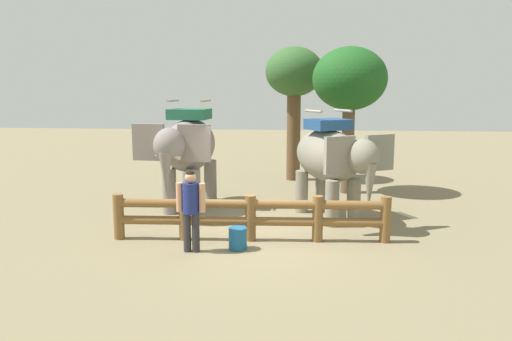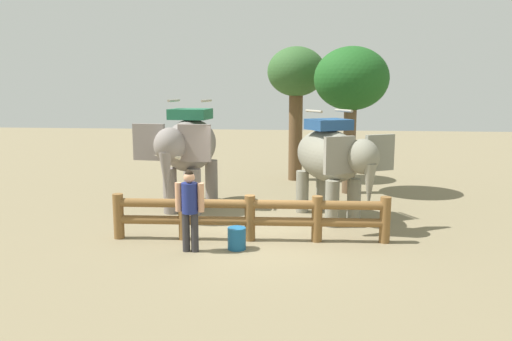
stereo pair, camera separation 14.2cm
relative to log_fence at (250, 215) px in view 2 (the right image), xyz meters
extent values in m
plane|color=#7C6F51|center=(0.00, 0.27, -0.60)|extent=(60.00, 60.00, 0.00)
cylinder|color=brown|center=(-3.03, -0.16, -0.08)|extent=(0.24, 0.24, 1.05)
cylinder|color=brown|center=(-1.52, -0.08, -0.08)|extent=(0.24, 0.24, 1.05)
cylinder|color=brown|center=(0.00, 0.00, -0.08)|extent=(0.24, 0.24, 1.05)
cylinder|color=brown|center=(1.52, 0.08, -0.08)|extent=(0.24, 0.24, 1.05)
cylinder|color=brown|center=(3.03, 0.16, -0.08)|extent=(0.24, 0.24, 1.05)
cylinder|color=brown|center=(0.00, 0.00, -0.15)|extent=(6.08, 0.51, 0.20)
cylinder|color=brown|center=(0.00, 0.00, 0.25)|extent=(6.08, 0.51, 0.20)
cylinder|color=gray|center=(-1.79, 2.20, 0.03)|extent=(0.38, 0.38, 1.27)
cylinder|color=gray|center=(-2.49, 2.26, 0.03)|extent=(0.38, 0.38, 1.27)
cylinder|color=gray|center=(-1.65, 3.90, 0.03)|extent=(0.38, 0.38, 1.27)
cylinder|color=gray|center=(-2.34, 3.96, 0.03)|extent=(0.38, 0.38, 1.27)
ellipsoid|color=gray|center=(-2.07, 3.08, 1.22)|extent=(1.51, 2.95, 1.48)
ellipsoid|color=gray|center=(-2.21, 1.40, 1.40)|extent=(0.89, 1.02, 0.90)
cube|color=gray|center=(-1.59, 1.47, 1.46)|extent=(0.85, 0.20, 0.95)
cube|color=gray|center=(-2.82, 1.57, 1.46)|extent=(0.85, 0.20, 0.95)
cone|color=gray|center=(-2.24, 1.07, 0.68)|extent=(0.34, 0.34, 1.16)
cone|color=beige|center=(-2.07, 1.15, 1.14)|extent=(0.39, 0.14, 0.16)
cone|color=beige|center=(-2.40, 1.18, 1.14)|extent=(0.39, 0.14, 0.16)
cube|color=#206544|center=(-2.07, 3.08, 2.11)|extent=(1.15, 1.04, 0.30)
cylinder|color=#A59E8C|center=(-1.58, 3.04, 2.49)|extent=(0.15, 0.86, 0.07)
cylinder|color=#A59E8C|center=(-2.55, 3.12, 2.49)|extent=(0.15, 0.86, 0.07)
cylinder|color=gray|center=(2.48, 1.70, -0.02)|extent=(0.35, 0.35, 1.17)
cylinder|color=gray|center=(1.91, 1.39, -0.02)|extent=(0.35, 0.35, 1.17)
cylinder|color=gray|center=(1.71, 3.09, -0.02)|extent=(0.35, 0.35, 1.17)
cylinder|color=gray|center=(1.15, 2.77, -0.02)|extent=(0.35, 0.35, 1.17)
ellipsoid|color=gray|center=(1.81, 2.24, 1.08)|extent=(2.30, 2.87, 1.37)
ellipsoid|color=gray|center=(2.57, 0.87, 1.25)|extent=(1.08, 1.13, 0.83)
cube|color=gray|center=(3.01, 1.24, 1.30)|extent=(0.74, 0.48, 0.88)
cube|color=gray|center=(2.01, 0.69, 1.30)|extent=(0.74, 0.48, 0.88)
cone|color=gray|center=(2.71, 0.60, 0.58)|extent=(0.31, 0.31, 1.07)
cube|color=#244C82|center=(1.81, 2.24, 1.90)|extent=(1.30, 1.25, 0.27)
cylinder|color=#A59E8C|center=(2.21, 2.45, 2.25)|extent=(0.44, 0.73, 0.07)
cylinder|color=#A59E8C|center=(1.42, 2.02, 2.25)|extent=(0.44, 0.73, 0.07)
cylinder|color=#2E2C30|center=(-1.07, -0.91, -0.18)|extent=(0.16, 0.16, 0.84)
cylinder|color=#2E2C30|center=(-1.26, -0.91, -0.18)|extent=(0.16, 0.16, 0.84)
cylinder|color=navy|center=(-1.17, -0.91, 0.56)|extent=(0.35, 0.35, 0.65)
cylinder|color=tan|center=(-0.92, -0.91, 0.58)|extent=(0.14, 0.14, 0.61)
cylinder|color=tan|center=(-1.41, -0.90, 0.58)|extent=(0.14, 0.14, 0.61)
sphere|color=tan|center=(-1.17, -0.91, 1.00)|extent=(0.23, 0.23, 0.23)
sphere|color=black|center=(-1.17, -0.91, 1.07)|extent=(0.18, 0.18, 0.18)
cylinder|color=brown|center=(2.63, 5.54, 0.94)|extent=(0.41, 0.41, 3.08)
ellipsoid|color=#1C541D|center=(2.63, 5.54, 3.14)|extent=(2.39, 2.39, 2.03)
cylinder|color=brown|center=(0.81, 7.76, 1.12)|extent=(0.51, 0.51, 3.45)
ellipsoid|color=#305A29|center=(0.81, 7.76, 3.43)|extent=(2.13, 2.13, 1.81)
cylinder|color=#19598C|center=(-0.21, -0.66, -0.36)|extent=(0.39, 0.39, 0.48)
camera|label=1|loc=(1.15, -10.95, 2.85)|focal=35.03mm
camera|label=2|loc=(1.29, -10.93, 2.85)|focal=35.03mm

